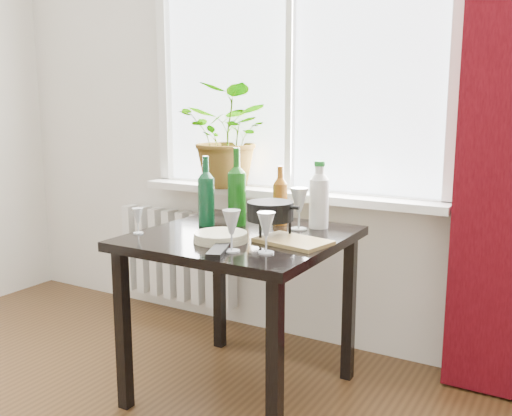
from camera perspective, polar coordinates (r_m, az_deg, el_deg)
The scene contains 18 objects.
window at distance 3.06m, azimuth 3.66°, elevation 16.14°, with size 1.72×0.08×1.62m.
windowsill at distance 3.02m, azimuth 2.90°, elevation 1.45°, with size 1.72×0.20×0.04m.
radiator at distance 3.53m, azimuth -7.84°, elevation -4.67°, with size 0.80×0.10×0.55m.
table at distance 2.49m, azimuth -1.47°, elevation -4.64°, with size 0.85×0.85×0.74m.
potted_plant at distance 3.09m, azimuth -2.58°, elevation 7.22°, with size 0.50×0.43×0.55m, color #2B731E.
wine_bottle_left at distance 2.62m, azimuth -5.01°, elevation 1.77°, with size 0.08×0.08×0.32m, color #0B3D1F, non-canonical shape.
wine_bottle_right at distance 2.62m, azimuth -1.93°, elevation 2.22°, with size 0.08×0.08×0.36m, color #0F470D, non-canonical shape.
bottle_amber at distance 2.63m, azimuth 2.43°, elevation 1.34°, with size 0.07×0.07×0.28m, color brown, non-canonical shape.
cleaning_bottle at distance 2.57m, azimuth 6.33°, elevation 1.41°, with size 0.09×0.09×0.31m, color silver, non-canonical shape.
wineglass_front_right at distance 2.16m, azimuth -2.46°, elevation -2.27°, with size 0.07×0.07×0.16m, color silver, non-canonical shape.
wineglass_far_right at distance 2.13m, azimuth 1.02°, elevation -2.45°, with size 0.07×0.07×0.16m, color #B5BDC3, non-canonical shape.
wineglass_back_center at distance 2.53m, azimuth 4.32°, elevation -0.02°, with size 0.08×0.08×0.19m, color silver, non-canonical shape.
wineglass_back_left at distance 2.74m, azimuth -1.96°, elevation 0.62°, with size 0.08×0.08×0.18m, color silver, non-canonical shape.
wineglass_front_left at distance 2.51m, azimuth -11.73°, elevation -1.27°, with size 0.05×0.05×0.11m, color silver, non-canonical shape.
plate_stack at distance 2.33m, azimuth -3.56°, elevation -2.89°, with size 0.23×0.23×0.04m, color beige.
fondue_pot at distance 2.39m, azimuth 1.43°, elevation -1.15°, with size 0.23×0.20×0.15m, color black, non-canonical shape.
tv_remote at distance 2.15m, azimuth -3.77°, elevation -4.27°, with size 0.06×0.19×0.02m, color black.
cutting_board at distance 2.31m, azimuth 3.72°, elevation -3.34°, with size 0.29×0.19×0.02m, color olive.
Camera 1 is at (1.37, -0.50, 1.30)m, focal length 40.00 mm.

